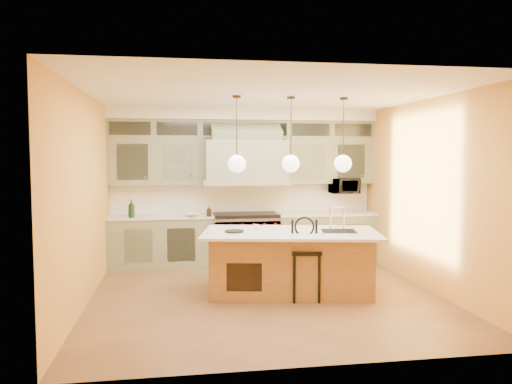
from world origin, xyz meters
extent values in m
plane|color=brown|center=(0.00, 0.00, 0.00)|extent=(5.00, 5.00, 0.00)
plane|color=white|center=(0.00, 0.00, 2.90)|extent=(5.00, 5.00, 0.00)
plane|color=gold|center=(0.00, 2.50, 1.45)|extent=(5.00, 0.00, 5.00)
plane|color=gold|center=(0.00, -2.50, 1.45)|extent=(5.00, 0.00, 5.00)
plane|color=gold|center=(-2.50, 0.00, 1.45)|extent=(0.00, 5.00, 5.00)
plane|color=gold|center=(2.50, 0.00, 1.45)|extent=(0.00, 5.00, 5.00)
cube|color=gray|center=(-1.55, 2.17, 0.45)|extent=(1.90, 0.65, 0.90)
cube|color=gray|center=(1.55, 2.17, 0.45)|extent=(1.90, 0.65, 0.90)
cube|color=silver|center=(-1.55, 2.17, 0.92)|extent=(1.90, 0.68, 0.04)
cube|color=silver|center=(1.55, 2.17, 0.92)|extent=(1.90, 0.68, 0.04)
cube|color=white|center=(0.00, 2.48, 1.22)|extent=(5.00, 0.04, 0.56)
cube|color=gray|center=(-1.62, 2.33, 1.93)|extent=(1.75, 0.35, 0.85)
cube|color=gray|center=(1.62, 2.33, 1.93)|extent=(1.75, 0.35, 0.85)
cube|color=gray|center=(0.00, 2.15, 1.95)|extent=(1.50, 0.70, 0.75)
cube|color=gray|center=(0.00, 2.15, 1.55)|extent=(1.60, 0.76, 0.10)
cube|color=#333833|center=(0.00, 2.33, 2.53)|extent=(5.00, 0.35, 0.35)
cube|color=white|center=(0.00, 2.31, 2.80)|extent=(5.00, 0.47, 0.20)
cube|color=silver|center=(0.00, 2.15, 0.45)|extent=(1.20, 0.70, 0.90)
cube|color=black|center=(0.00, 2.15, 0.93)|extent=(1.20, 0.70, 0.06)
cube|color=silver|center=(0.00, 1.83, 0.78)|extent=(1.20, 0.06, 0.14)
cube|color=#8F5B33|center=(0.40, 0.14, 0.44)|extent=(2.48, 1.51, 0.88)
cube|color=silver|center=(0.39, 0.09, 0.90)|extent=(2.77, 1.80, 0.04)
cube|color=black|center=(1.10, 0.00, 0.90)|extent=(0.57, 0.52, 0.05)
cylinder|color=black|center=(0.32, -0.45, 0.34)|extent=(0.04, 0.04, 0.67)
cylinder|color=black|center=(0.67, -0.50, 0.34)|extent=(0.04, 0.04, 0.67)
cylinder|color=black|center=(0.37, -0.10, 0.34)|extent=(0.04, 0.04, 0.67)
cylinder|color=black|center=(0.72, -0.15, 0.34)|extent=(0.04, 0.04, 0.67)
cube|color=black|center=(0.52, -0.30, 0.69)|extent=(0.46, 0.46, 0.05)
torus|color=black|center=(0.54, -0.13, 1.02)|extent=(0.30, 0.07, 0.29)
imported|color=black|center=(1.95, 2.25, 1.45)|extent=(0.54, 0.37, 0.30)
imported|color=#143416|center=(-2.07, 2.00, 1.10)|extent=(0.13, 0.13, 0.32)
imported|color=black|center=(-0.70, 1.92, 1.04)|extent=(0.09, 0.09, 0.19)
imported|color=silver|center=(-0.99, 1.92, 0.97)|extent=(0.30, 0.30, 0.06)
imported|color=white|center=(-0.09, 0.29, 0.96)|extent=(0.09, 0.09, 0.08)
cylinder|color=#2D2319|center=(-0.40, 0.14, 2.88)|extent=(0.12, 0.12, 0.03)
cylinder|color=#2D2319|center=(-0.40, 0.14, 2.44)|extent=(0.02, 0.02, 0.93)
sphere|color=white|center=(-0.40, 0.14, 1.92)|extent=(0.26, 0.26, 0.26)
cylinder|color=#2D2319|center=(0.40, 0.14, 2.88)|extent=(0.12, 0.12, 0.03)
cylinder|color=#2D2319|center=(0.40, 0.14, 2.44)|extent=(0.02, 0.02, 0.93)
sphere|color=white|center=(0.40, 0.14, 1.92)|extent=(0.26, 0.26, 0.26)
cylinder|color=#2D2319|center=(1.20, 0.14, 2.88)|extent=(0.12, 0.12, 0.03)
cylinder|color=#2D2319|center=(1.20, 0.14, 2.44)|extent=(0.02, 0.02, 0.93)
sphere|color=white|center=(1.20, 0.14, 1.92)|extent=(0.26, 0.26, 0.26)
camera|label=1|loc=(-1.25, -7.04, 2.04)|focal=35.00mm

